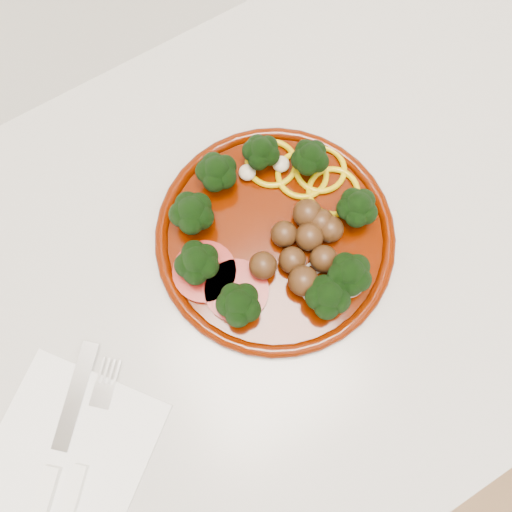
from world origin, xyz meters
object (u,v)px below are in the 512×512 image
napkin (71,450)px  fork (77,482)px  plate (277,234)px  knife (52,473)px

napkin → fork: 0.03m
plate → knife: 0.32m
napkin → knife: 0.02m
plate → fork: (-0.29, -0.11, -0.01)m
napkin → fork: (-0.01, -0.03, 0.01)m
napkin → fork: bearing=-100.0°
plate → fork: bearing=-159.6°
napkin → knife: bearing=-155.9°
fork → napkin: bearing=33.3°
knife → fork: knife is taller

